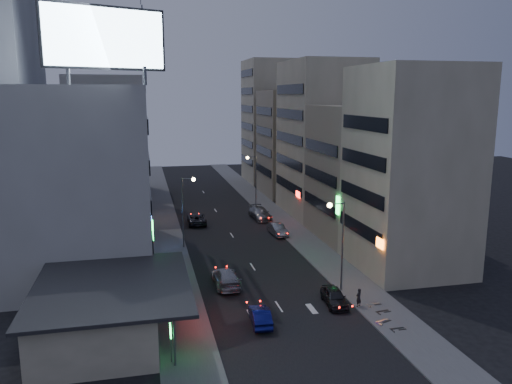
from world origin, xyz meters
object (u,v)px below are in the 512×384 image
object	(u,v)px
parked_car_right_near	(334,297)
scooter_black_b	(388,303)
road_car_blue	(260,316)
scooter_black_a	(404,320)
parked_car_right_far	(260,213)
road_car_silver	(226,277)
scooter_silver_b	(379,296)
scooter_silver_a	(387,312)
parked_car_right_mid	(278,229)
person	(359,298)
scooter_blue	(385,313)
parked_car_left	(197,219)

from	to	relation	value
parked_car_right_near	scooter_black_b	xyz separation A→B (m)	(3.77, -2.12, -0.03)
road_car_blue	scooter_black_a	bearing A→B (deg)	167.47
parked_car_right_far	road_car_blue	world-z (taller)	parked_car_right_far
road_car_silver	scooter_silver_b	size ratio (longest dim) A/B	3.13
road_car_blue	scooter_black_a	xyz separation A→B (m)	(10.29, -3.13, -0.01)
road_car_blue	scooter_silver_a	distance (m)	9.90
road_car_silver	scooter_silver_a	distance (m)	14.77
parked_car_right_near	scooter_silver_a	distance (m)	4.67
parked_car_right_mid	road_car_silver	distance (m)	17.77
parked_car_right_mid	road_car_blue	distance (m)	24.83
parked_car_right_near	road_car_blue	bearing A→B (deg)	-157.58
person	scooter_black_b	xyz separation A→B (m)	(2.08, -1.07, -0.23)
parked_car_right_near	scooter_blue	size ratio (longest dim) A/B	2.43
road_car_blue	scooter_black_b	world-z (taller)	road_car_blue
road_car_blue	scooter_silver_b	world-z (taller)	road_car_blue
parked_car_right_near	person	world-z (taller)	person
parked_car_right_near	scooter_black_a	xyz separation A→B (m)	(3.44, -5.23, -0.05)
scooter_black_a	scooter_blue	size ratio (longest dim) A/B	1.02
parked_car_right_far	parked_car_right_near	bearing A→B (deg)	-95.38
scooter_black_a	person	bearing A→B (deg)	21.32
parked_car_left	road_car_silver	xyz separation A→B (m)	(0.16, -22.92, 0.08)
person	parked_car_left	bearing A→B (deg)	-101.23
person	scooter_silver_b	world-z (taller)	person
parked_car_right_far	scooter_silver_a	distance (m)	33.68
parked_car_right_mid	scooter_black_a	size ratio (longest dim) A/B	2.51
person	scooter_blue	xyz separation A→B (m)	(0.99, -2.69, -0.26)
road_car_silver	scooter_black_a	distance (m)	16.23
road_car_blue	parked_car_right_mid	bearing A→B (deg)	-104.06
parked_car_right_mid	scooter_silver_a	distance (m)	25.17
scooter_blue	parked_car_right_near	bearing A→B (deg)	17.21
parked_car_right_near	parked_car_left	world-z (taller)	parked_car_left
scooter_silver_b	parked_car_right_near	bearing A→B (deg)	76.10
road_car_silver	person	bearing A→B (deg)	143.38
road_car_blue	road_car_silver	bearing A→B (deg)	-77.11
person	scooter_black_a	distance (m)	4.53
scooter_silver_a	scooter_blue	size ratio (longest dim) A/B	1.05
person	scooter_silver_b	bearing A→B (deg)	161.18
scooter_silver_a	road_car_blue	bearing A→B (deg)	64.43
road_car_silver	scooter_blue	xyz separation A→B (m)	(10.78, -9.93, -0.16)
scooter_blue	parked_car_right_far	bearing A→B (deg)	-15.23
scooter_silver_a	person	bearing A→B (deg)	8.74
parked_car_right_near	parked_car_right_far	xyz separation A→B (m)	(0.77, 29.97, 0.12)
parked_car_right_far	road_car_blue	distance (m)	32.96
scooter_blue	scooter_silver_b	bearing A→B (deg)	-36.79
scooter_black_a	scooter_silver_a	xyz separation A→B (m)	(-0.51, 1.58, 0.02)
parked_car_right_far	scooter_black_a	world-z (taller)	parked_car_right_far
road_car_silver	parked_car_left	bearing A→B (deg)	-89.73
parked_car_right_near	parked_car_right_mid	size ratio (longest dim) A/B	0.95
road_car_blue	person	distance (m)	8.62
scooter_silver_a	scooter_black_b	xyz separation A→B (m)	(0.85, 1.52, 0.00)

